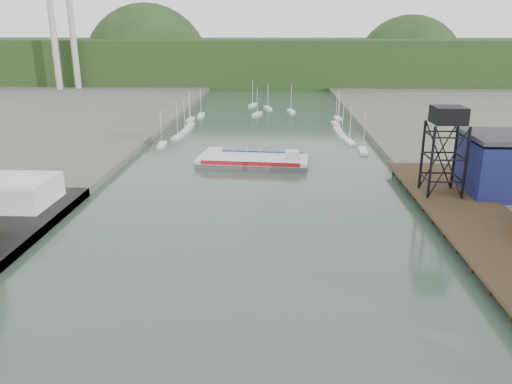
{
  "coord_description": "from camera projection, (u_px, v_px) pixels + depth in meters",
  "views": [
    {
      "loc": [
        4.71,
        -31.59,
        30.87
      ],
      "look_at": [
        1.11,
        51.26,
        4.0
      ],
      "focal_mm": 35.0,
      "sensor_mm": 36.0,
      "label": 1
    }
  ],
  "objects": [
    {
      "name": "east_pier",
      "position": [
        476.0,
        219.0,
        80.39
      ],
      "size": [
        14.0,
        70.0,
        2.45
      ],
      "color": "black",
      "rests_on": "ground"
    },
    {
      "name": "distant_hills",
      "position": [
        265.0,
        64.0,
        323.11
      ],
      "size": [
        500.0,
        120.0,
        80.0
      ],
      "color": "#1E3115",
      "rests_on": "ground"
    },
    {
      "name": "marina_sailboats",
      "position": [
        264.0,
        124.0,
        171.22
      ],
      "size": [
        57.71,
        92.65,
        0.9
      ],
      "color": "silver",
      "rests_on": "ground"
    },
    {
      "name": "lift_tower",
      "position": [
        448.0,
        121.0,
        88.59
      ],
      "size": [
        6.5,
        6.5,
        16.0
      ],
      "color": "black",
      "rests_on": "east_pier"
    },
    {
      "name": "smokestacks",
      "position": [
        63.0,
        33.0,
        255.83
      ],
      "size": [
        11.2,
        8.2,
        60.0
      ],
      "color": "#ABABA6",
      "rests_on": "ground"
    },
    {
      "name": "chain_ferry",
      "position": [
        253.0,
        161.0,
        119.99
      ],
      "size": [
        27.09,
        12.65,
        3.79
      ],
      "rotation": [
        0.0,
        0.0,
        -0.08
      ],
      "color": "#4D4D4F",
      "rests_on": "ground"
    },
    {
      "name": "white_shed",
      "position": [
        0.0,
        192.0,
        87.88
      ],
      "size": [
        18.0,
        12.0,
        4.5
      ],
      "primitive_type": "cube",
      "color": "silver",
      "rests_on": "west_quay"
    }
  ]
}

